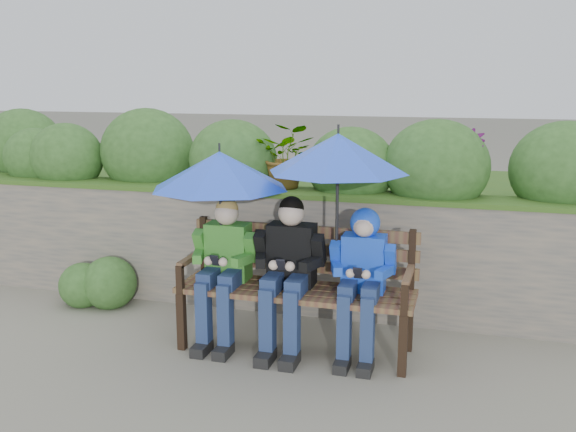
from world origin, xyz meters
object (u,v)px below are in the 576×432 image
(boy_left, at_px, (224,263))
(umbrella_right, at_px, (338,153))
(park_bench, at_px, (298,279))
(boy_right, at_px, (362,270))
(umbrella_left, at_px, (220,170))
(boy_middle, at_px, (288,267))

(boy_left, bearing_deg, umbrella_right, 3.20)
(park_bench, height_order, boy_left, boy_left)
(park_bench, bearing_deg, boy_right, -7.38)
(umbrella_left, bearing_deg, park_bench, 4.21)
(boy_right, bearing_deg, umbrella_right, 170.42)
(umbrella_left, relative_size, umbrella_right, 1.04)
(boy_middle, xyz_separation_m, umbrella_right, (0.34, 0.05, 0.82))
(boy_right, bearing_deg, park_bench, 172.62)
(park_bench, bearing_deg, umbrella_left, -175.79)
(boy_middle, bearing_deg, boy_right, 1.98)
(umbrella_right, bearing_deg, boy_right, -9.58)
(boy_middle, distance_m, umbrella_right, 0.89)
(park_bench, bearing_deg, boy_middle, -122.74)
(umbrella_left, distance_m, umbrella_right, 0.88)
(boy_left, bearing_deg, umbrella_left, 130.36)
(park_bench, height_order, boy_right, boy_right)
(boy_right, relative_size, umbrella_right, 1.09)
(boy_left, relative_size, umbrella_left, 1.07)
(park_bench, distance_m, boy_left, 0.56)
(park_bench, bearing_deg, boy_left, -172.03)
(park_bench, height_order, umbrella_left, umbrella_left)
(boy_right, distance_m, umbrella_right, 0.83)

